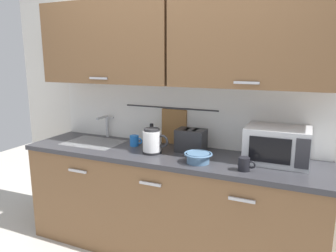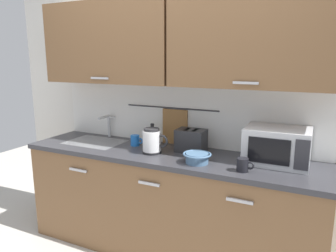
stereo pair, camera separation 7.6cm
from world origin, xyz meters
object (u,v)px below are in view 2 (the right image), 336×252
at_px(mug_near_sink, 135,140).
at_px(toaster, 191,140).
at_px(mixing_bowl, 197,157).
at_px(dish_soap_bottle, 152,135).
at_px(mug_by_kettle, 243,165).
at_px(microwave, 277,146).
at_px(electric_kettle, 152,141).

relative_size(mug_near_sink, toaster, 0.47).
bearing_deg(mixing_bowl, dish_soap_bottle, 150.48).
xyz_separation_m(mug_near_sink, mixing_bowl, (0.67, -0.22, -0.00)).
bearing_deg(mug_by_kettle, dish_soap_bottle, 159.11).
distance_m(mug_near_sink, mixing_bowl, 0.71).
height_order(microwave, mixing_bowl, microwave).
relative_size(electric_kettle, mug_by_kettle, 1.89).
xyz_separation_m(electric_kettle, mug_near_sink, (-0.25, 0.13, -0.05)).
bearing_deg(mug_by_kettle, toaster, 149.83).
bearing_deg(microwave, dish_soap_bottle, 176.98).
bearing_deg(toaster, mug_near_sink, -175.41).
bearing_deg(mug_near_sink, mixing_bowl, -17.93).
bearing_deg(electric_kettle, mixing_bowl, -11.10).
bearing_deg(dish_soap_bottle, mixing_bowl, -29.52).
xyz_separation_m(electric_kettle, mug_by_kettle, (0.77, -0.12, -0.05)).
distance_m(microwave, electric_kettle, 0.97).
distance_m(microwave, toaster, 0.69).
bearing_deg(dish_soap_bottle, electric_kettle, -61.81).
distance_m(electric_kettle, toaster, 0.32).
distance_m(mixing_bowl, toaster, 0.30).
relative_size(electric_kettle, mug_near_sink, 1.89).
distance_m(electric_kettle, mug_near_sink, 0.28).
relative_size(microwave, mug_by_kettle, 3.83).
height_order(microwave, electric_kettle, microwave).
relative_size(electric_kettle, mixing_bowl, 1.06).
relative_size(electric_kettle, toaster, 0.89).
bearing_deg(mug_near_sink, microwave, 1.67).
height_order(electric_kettle, dish_soap_bottle, electric_kettle).
xyz_separation_m(mixing_bowl, mug_by_kettle, (0.35, -0.03, 0.00)).
relative_size(microwave, mug_near_sink, 3.83).
bearing_deg(electric_kettle, microwave, 9.98).
height_order(microwave, mug_by_kettle, microwave).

